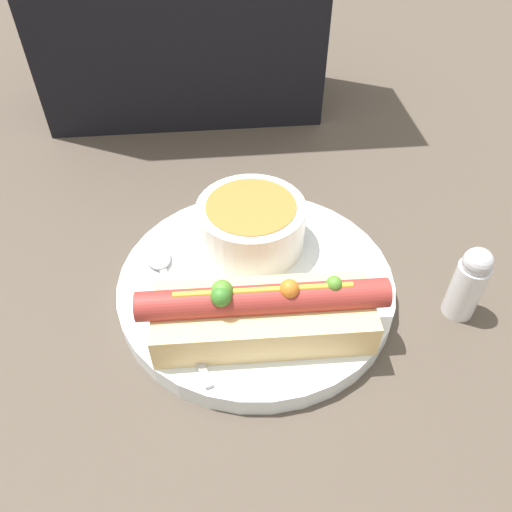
{
  "coord_description": "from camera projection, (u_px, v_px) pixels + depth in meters",
  "views": [
    {
      "loc": [
        -0.03,
        -0.32,
        0.36
      ],
      "look_at": [
        0.0,
        0.0,
        0.05
      ],
      "focal_mm": 35.0,
      "sensor_mm": 36.0,
      "label": 1
    }
  ],
  "objects": [
    {
      "name": "dinner_plate",
      "position": [
        256.0,
        285.0,
        0.47
      ],
      "size": [
        0.26,
        0.26,
        0.02
      ],
      "color": "white",
      "rests_on": "ground_plane"
    },
    {
      "name": "soup_bowl",
      "position": [
        247.0,
        223.0,
        0.48
      ],
      "size": [
        0.1,
        0.1,
        0.05
      ],
      "color": "silver",
      "rests_on": "dinner_plate"
    },
    {
      "name": "spoon",
      "position": [
        165.0,
        275.0,
        0.46
      ],
      "size": [
        0.07,
        0.17,
        0.01
      ],
      "rotation": [
        0.0,
        0.0,
        1.87
      ],
      "color": "#B7B7BC",
      "rests_on": "dinner_plate"
    },
    {
      "name": "salt_shaker",
      "position": [
        469.0,
        283.0,
        0.44
      ],
      "size": [
        0.03,
        0.03,
        0.08
      ],
      "color": "silver",
      "rests_on": "ground_plane"
    },
    {
      "name": "ground_plane",
      "position": [
        256.0,
        291.0,
        0.48
      ],
      "size": [
        4.0,
        4.0,
        0.0
      ],
      "primitive_type": "plane",
      "color": "#4C4238"
    },
    {
      "name": "hot_dog",
      "position": [
        268.0,
        312.0,
        0.41
      ],
      "size": [
        0.2,
        0.07,
        0.06
      ],
      "rotation": [
        0.0,
        0.0,
        -0.02
      ],
      "color": "#E5C17F",
      "rests_on": "dinner_plate"
    }
  ]
}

